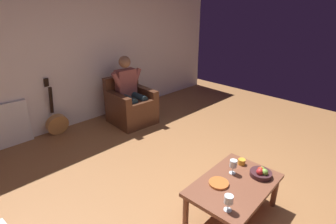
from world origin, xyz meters
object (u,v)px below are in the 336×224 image
(guitar, at_px, (57,122))
(fruit_bowl, at_px, (261,173))
(candle_jar, at_px, (242,162))
(armchair, at_px, (131,106))
(wine_glass_near, at_px, (233,164))
(decorative_dish, at_px, (219,183))
(person_seated, at_px, (130,88))
(coffee_table, at_px, (234,188))
(wine_glass_far, at_px, (229,200))

(guitar, height_order, fruit_bowl, guitar)
(fruit_bowl, height_order, candle_jar, fruit_bowl)
(armchair, relative_size, fruit_bowl, 3.79)
(wine_glass_near, bearing_deg, candle_jar, -175.25)
(wine_glass_near, bearing_deg, fruit_bowl, 124.67)
(fruit_bowl, relative_size, decorative_dish, 1.11)
(armchair, xyz_separation_m, candle_jar, (0.38, 2.52, 0.13))
(person_seated, height_order, coffee_table, person_seated)
(wine_glass_far, bearing_deg, coffee_table, -157.08)
(wine_glass_near, height_order, decorative_dish, wine_glass_near)
(wine_glass_near, distance_m, decorative_dish, 0.27)
(person_seated, xyz_separation_m, guitar, (1.20, -0.49, -0.44))
(person_seated, distance_m, candle_jar, 2.55)
(decorative_dish, xyz_separation_m, candle_jar, (-0.48, -0.02, 0.02))
(coffee_table, height_order, wine_glass_near, wine_glass_near)
(armchair, height_order, guitar, guitar)
(decorative_dish, distance_m, candle_jar, 0.48)
(person_seated, distance_m, decorative_dish, 2.69)
(decorative_dish, bearing_deg, wine_glass_near, -179.29)
(person_seated, height_order, wine_glass_far, person_seated)
(guitar, bearing_deg, wine_glass_near, 101.31)
(coffee_table, bearing_deg, wine_glass_far, 22.92)
(armchair, relative_size, decorative_dish, 4.21)
(coffee_table, bearing_deg, armchair, -105.40)
(armchair, bearing_deg, guitar, -18.16)
(coffee_table, bearing_deg, candle_jar, -160.25)
(armchair, height_order, candle_jar, armchair)
(fruit_bowl, relative_size, candle_jar, 2.74)
(person_seated, relative_size, candle_jar, 15.08)
(decorative_dish, bearing_deg, wine_glass_far, 47.05)
(wine_glass_near, distance_m, fruit_bowl, 0.30)
(coffee_table, height_order, decorative_dish, decorative_dish)
(armchair, bearing_deg, wine_glass_far, 72.42)
(person_seated, distance_m, wine_glass_far, 3.01)
(candle_jar, bearing_deg, wine_glass_near, 4.75)
(guitar, relative_size, fruit_bowl, 4.34)
(person_seated, height_order, fruit_bowl, person_seated)
(guitar, relative_size, candle_jar, 11.86)
(guitar, xyz_separation_m, wine_glass_far, (-0.11, 3.29, 0.30))
(armchair, distance_m, coffee_table, 2.75)
(person_seated, bearing_deg, wine_glass_near, 80.50)
(decorative_dish, height_order, candle_jar, candle_jar)
(coffee_table, relative_size, guitar, 1.04)
(coffee_table, height_order, guitar, guitar)
(person_seated, relative_size, fruit_bowl, 5.51)
(coffee_table, distance_m, fruit_bowl, 0.34)
(wine_glass_far, relative_size, decorative_dish, 0.78)
(armchair, xyz_separation_m, person_seated, (0.00, 0.01, 0.35))
(fruit_bowl, xyz_separation_m, decorative_dish, (0.42, -0.24, -0.03))
(coffee_table, bearing_deg, person_seated, -105.43)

